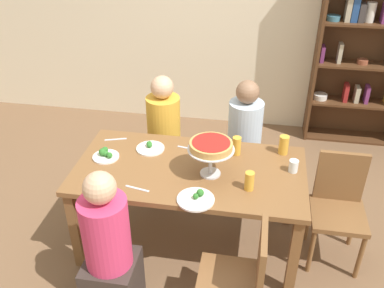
# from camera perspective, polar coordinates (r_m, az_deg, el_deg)

# --- Properties ---
(ground_plane) EXTENTS (12.00, 12.00, 0.00)m
(ground_plane) POSITION_cam_1_polar(r_m,az_deg,el_deg) (3.64, -0.28, -12.84)
(ground_plane) COLOR brown
(rear_partition) EXTENTS (8.00, 0.12, 2.80)m
(rear_partition) POSITION_cam_1_polar(r_m,az_deg,el_deg) (4.91, 4.40, 18.07)
(rear_partition) COLOR beige
(rear_partition) RESTS_ON ground_plane
(dining_table) EXTENTS (1.71, 0.88, 0.74)m
(dining_table) POSITION_cam_1_polar(r_m,az_deg,el_deg) (3.22, -0.30, -4.55)
(dining_table) COLOR brown
(dining_table) RESTS_ON ground_plane
(bookshelf) EXTENTS (1.10, 0.30, 2.21)m
(bookshelf) POSITION_cam_1_polar(r_m,az_deg,el_deg) (4.91, 22.88, 12.45)
(bookshelf) COLOR #4C2D19
(bookshelf) RESTS_ON ground_plane
(diner_far_left) EXTENTS (0.34, 0.34, 1.15)m
(diner_far_left) POSITION_cam_1_polar(r_m,az_deg,el_deg) (3.95, -3.71, 0.17)
(diner_far_left) COLOR #382D28
(diner_far_left) RESTS_ON ground_plane
(diner_near_left) EXTENTS (0.34, 0.34, 1.15)m
(diner_near_left) POSITION_cam_1_polar(r_m,az_deg,el_deg) (2.89, -10.97, -14.58)
(diner_near_left) COLOR #382D28
(diner_near_left) RESTS_ON ground_plane
(diner_far_right) EXTENTS (0.34, 0.34, 1.15)m
(diner_far_right) POSITION_cam_1_polar(r_m,az_deg,el_deg) (3.89, 6.89, -0.58)
(diner_far_right) COLOR #382D28
(diner_far_right) RESTS_ON ground_plane
(chair_near_right) EXTENTS (0.40, 0.40, 0.87)m
(chair_near_right) POSITION_cam_1_polar(r_m,az_deg,el_deg) (2.75, 6.58, -17.29)
(chair_near_right) COLOR brown
(chair_near_right) RESTS_ON ground_plane
(chair_head_east) EXTENTS (0.40, 0.40, 0.87)m
(chair_head_east) POSITION_cam_1_polar(r_m,az_deg,el_deg) (3.42, 18.96, -7.56)
(chair_head_east) COLOR brown
(chair_head_east) RESTS_ON ground_plane
(deep_dish_pizza_stand) EXTENTS (0.33, 0.33, 0.27)m
(deep_dish_pizza_stand) POSITION_cam_1_polar(r_m,az_deg,el_deg) (2.98, 2.55, -0.48)
(deep_dish_pizza_stand) COLOR silver
(deep_dish_pizza_stand) RESTS_ON dining_table
(salad_plate_near_diner) EXTENTS (0.25, 0.25, 0.07)m
(salad_plate_near_diner) POSITION_cam_1_polar(r_m,az_deg,el_deg) (2.86, 0.57, -7.29)
(salad_plate_near_diner) COLOR white
(salad_plate_near_diner) RESTS_ON dining_table
(salad_plate_far_diner) EXTENTS (0.22, 0.22, 0.06)m
(salad_plate_far_diner) POSITION_cam_1_polar(r_m,az_deg,el_deg) (3.39, -5.61, -0.48)
(salad_plate_far_diner) COLOR white
(salad_plate_far_diner) RESTS_ON dining_table
(salad_plate_spare) EXTENTS (0.20, 0.20, 0.07)m
(salad_plate_spare) POSITION_cam_1_polar(r_m,az_deg,el_deg) (3.34, -11.49, -1.41)
(salad_plate_spare) COLOR white
(salad_plate_spare) RESTS_ON dining_table
(beer_glass_amber_tall) EXTENTS (0.08, 0.08, 0.15)m
(beer_glass_amber_tall) POSITION_cam_1_polar(r_m,az_deg,el_deg) (3.37, 12.16, -0.11)
(beer_glass_amber_tall) COLOR gold
(beer_glass_amber_tall) RESTS_ON dining_table
(beer_glass_amber_short) EXTENTS (0.07, 0.07, 0.15)m
(beer_glass_amber_short) POSITION_cam_1_polar(r_m,az_deg,el_deg) (3.30, 5.97, -0.23)
(beer_glass_amber_short) COLOR gold
(beer_glass_amber_short) RESTS_ON dining_table
(beer_glass_amber_spare) EXTENTS (0.07, 0.07, 0.14)m
(beer_glass_amber_spare) POSITION_cam_1_polar(r_m,az_deg,el_deg) (2.95, 7.68, -4.92)
(beer_glass_amber_spare) COLOR gold
(beer_glass_amber_spare) RESTS_ON dining_table
(water_glass_clear_near) EXTENTS (0.07, 0.07, 0.09)m
(water_glass_clear_near) POSITION_cam_1_polar(r_m,az_deg,el_deg) (3.19, 13.41, -2.88)
(water_glass_clear_near) COLOR white
(water_glass_clear_near) RESTS_ON dining_table
(cutlery_fork_near) EXTENTS (0.18, 0.07, 0.00)m
(cutlery_fork_near) POSITION_cam_1_polar(r_m,az_deg,el_deg) (3.56, -10.16, 0.62)
(cutlery_fork_near) COLOR silver
(cutlery_fork_near) RESTS_ON dining_table
(cutlery_knife_near) EXTENTS (0.18, 0.05, 0.00)m
(cutlery_knife_near) POSITION_cam_1_polar(r_m,az_deg,el_deg) (3.39, -0.50, -0.58)
(cutlery_knife_near) COLOR silver
(cutlery_knife_near) RESTS_ON dining_table
(cutlery_fork_far) EXTENTS (0.18, 0.05, 0.00)m
(cutlery_fork_far) POSITION_cam_1_polar(r_m,az_deg,el_deg) (2.99, -7.33, -5.93)
(cutlery_fork_far) COLOR silver
(cutlery_fork_far) RESTS_ON dining_table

